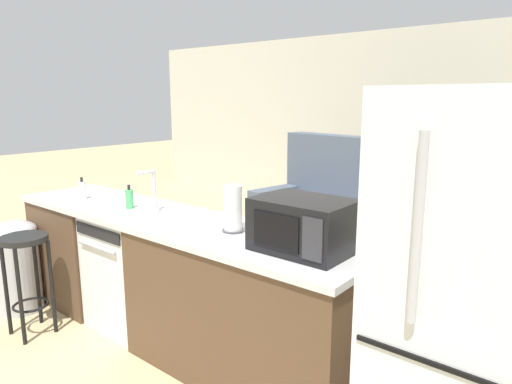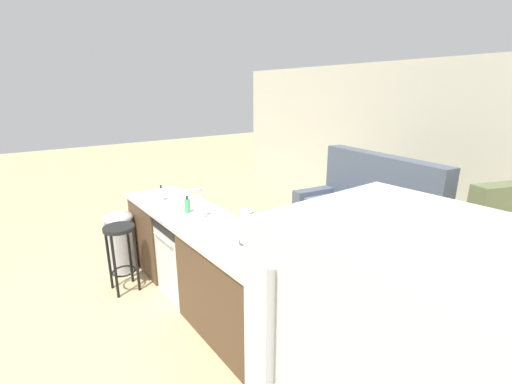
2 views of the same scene
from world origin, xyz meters
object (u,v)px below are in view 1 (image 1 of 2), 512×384
at_px(trash_bin, 17,265).
at_px(couch, 344,217).
at_px(microwave, 304,225).
at_px(paper_towel_roll, 233,209).
at_px(dishwasher, 136,270).
at_px(bar_stool, 26,264).
at_px(dish_soap_bottle, 82,190).
at_px(soap_bottle, 129,199).

xyz_separation_m(trash_bin, couch, (1.34, 2.94, 0.02)).
distance_m(microwave, trash_bin, 2.54).
bearing_deg(trash_bin, microwave, 11.18).
bearing_deg(couch, paper_towel_roll, -77.32).
height_order(trash_bin, couch, couch).
xyz_separation_m(dishwasher, couch, (0.42, 2.46, -0.03)).
relative_size(paper_towel_roll, bar_stool, 0.38).
bearing_deg(dish_soap_bottle, microwave, 1.73).
relative_size(dishwasher, microwave, 1.68).
relative_size(bar_stool, trash_bin, 1.00).
height_order(soap_bottle, trash_bin, soap_bottle).
distance_m(soap_bottle, couch, 2.58).
xyz_separation_m(soap_bottle, dish_soap_bottle, (-0.56, -0.05, 0.00)).
relative_size(soap_bottle, trash_bin, 0.24).
height_order(paper_towel_roll, soap_bottle, paper_towel_roll).
distance_m(microwave, paper_towel_roll, 0.52).
xyz_separation_m(microwave, trash_bin, (-2.41, -0.48, -0.66)).
height_order(dishwasher, bar_stool, dishwasher).
xyz_separation_m(soap_bottle, trash_bin, (-0.91, -0.46, -0.59)).
xyz_separation_m(paper_towel_roll, bar_stool, (-1.42, -0.62, -0.50)).
distance_m(microwave, couch, 2.76).
height_order(dishwasher, paper_towel_roll, paper_towel_roll).
xyz_separation_m(microwave, paper_towel_roll, (-0.52, 0.03, -0.00)).
bearing_deg(paper_towel_roll, dishwasher, -178.23).
xyz_separation_m(microwave, dish_soap_bottle, (-2.05, -0.06, -0.07)).
xyz_separation_m(dishwasher, dish_soap_bottle, (-0.56, -0.06, 0.55)).
relative_size(dish_soap_bottle, bar_stool, 0.24).
height_order(microwave, paper_towel_roll, paper_towel_roll).
bearing_deg(dishwasher, soap_bottle, -107.36).
bearing_deg(bar_stool, couch, 73.99).
bearing_deg(microwave, dishwasher, 179.95).
height_order(bar_stool, trash_bin, same).
distance_m(paper_towel_roll, dish_soap_bottle, 1.53).
bearing_deg(paper_towel_roll, soap_bottle, -177.24).
height_order(microwave, soap_bottle, microwave).
bearing_deg(paper_towel_roll, microwave, -3.40).
xyz_separation_m(paper_towel_roll, trash_bin, (-1.88, -0.51, -0.66)).
bearing_deg(dishwasher, microwave, -0.05).
bearing_deg(bar_stool, soap_bottle, 52.06).
height_order(bar_stool, couch, couch).
distance_m(bar_stool, couch, 3.18).
distance_m(dish_soap_bottle, trash_bin, 0.81).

